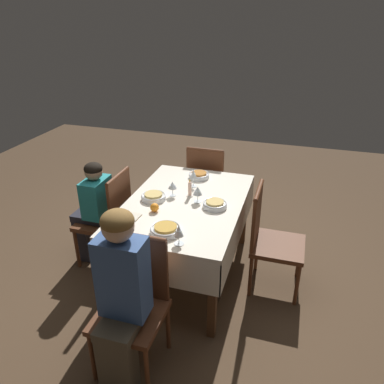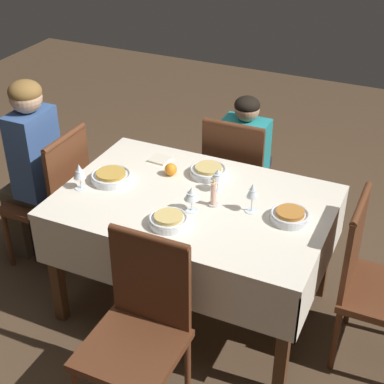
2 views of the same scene
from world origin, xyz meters
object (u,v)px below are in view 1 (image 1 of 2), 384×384
at_px(wine_glass_west, 193,174).
at_px(orange_fruit, 155,207).
at_px(chair_north, 270,236).
at_px(bowl_north, 215,204).
at_px(chair_south, 109,215).
at_px(wine_glass_east, 179,231).
at_px(dining_table, 185,211).
at_px(chair_east, 134,299).
at_px(chair_west, 207,182).
at_px(bowl_west, 199,175).
at_px(wine_glass_north, 198,191).
at_px(bowl_east, 166,229).
at_px(bowl_south, 154,197).
at_px(napkin_red_folded, 133,217).
at_px(wine_glass_south, 173,186).
at_px(person_adult_denim, 121,292).
at_px(person_child_teal, 92,208).
at_px(candle_centerpiece, 190,190).

height_order(wine_glass_west, orange_fruit, wine_glass_west).
distance_m(chair_north, bowl_north, 0.54).
bearing_deg(chair_south, wine_glass_east, 56.06).
bearing_deg(dining_table, chair_east, -2.65).
bearing_deg(dining_table, wine_glass_east, 14.13).
bearing_deg(chair_west, wine_glass_east, 97.40).
distance_m(chair_south, bowl_west, 0.93).
xyz_separation_m(wine_glass_north, bowl_west, (-0.49, -0.13, -0.07)).
bearing_deg(bowl_east, bowl_south, -148.67).
xyz_separation_m(wine_glass_north, wine_glass_west, (-0.28, -0.12, 0.02)).
height_order(dining_table, bowl_east, bowl_east).
relative_size(bowl_north, napkin_red_folded, 1.71).
bearing_deg(bowl_south, wine_glass_south, 130.44).
distance_m(bowl_west, wine_glass_west, 0.22).
relative_size(person_adult_denim, wine_glass_south, 9.17).
height_order(chair_south, person_child_teal, person_child_teal).
bearing_deg(chair_west, chair_east, 90.18).
bearing_deg(wine_glass_south, chair_north, 88.49).
distance_m(chair_south, person_child_teal, 0.18).
xyz_separation_m(chair_south, bowl_east, (0.49, 0.75, 0.27)).
xyz_separation_m(person_child_teal, wine_glass_west, (-0.33, 0.88, 0.31)).
height_order(bowl_north, orange_fruit, orange_fruit).
relative_size(person_child_teal, bowl_east, 4.42).
relative_size(wine_glass_north, wine_glass_west, 0.84).
height_order(bowl_west, candle_centerpiece, candle_centerpiece).
xyz_separation_m(bowl_south, candle_centerpiece, (-0.15, 0.28, 0.03)).
xyz_separation_m(chair_east, chair_south, (-0.95, -0.69, 0.00)).
bearing_deg(bowl_south, napkin_red_folded, -6.93).
xyz_separation_m(chair_south, chair_west, (-0.99, 0.68, 0.00)).
height_order(chair_east, wine_glass_south, chair_east).
xyz_separation_m(chair_south, orange_fruit, (0.21, 0.55, 0.28)).
height_order(bowl_north, wine_glass_west, wine_glass_west).
xyz_separation_m(person_adult_denim, orange_fruit, (-0.90, -0.14, 0.09)).
bearing_deg(chair_south, chair_east, 35.79).
distance_m(dining_table, chair_east, 0.98).
distance_m(dining_table, wine_glass_west, 0.38).
distance_m(person_adult_denim, wine_glass_west, 1.45).
bearing_deg(wine_glass_north, chair_north, 92.18).
bearing_deg(wine_glass_south, wine_glass_east, 22.79).
relative_size(bowl_east, wine_glass_east, 1.53).
bearing_deg(candle_centerpiece, chair_south, -79.94).
xyz_separation_m(bowl_north, candle_centerpiece, (-0.13, -0.26, 0.03)).
height_order(orange_fruit, napkin_red_folded, orange_fruit).
height_order(dining_table, napkin_red_folded, napkin_red_folded).
bearing_deg(chair_north, wine_glass_west, 70.88).
xyz_separation_m(person_adult_denim, wine_glass_west, (-1.44, 0.03, 0.17)).
relative_size(chair_south, napkin_red_folded, 7.95).
bearing_deg(bowl_east, orange_fruit, -144.30).
bearing_deg(chair_west, person_adult_denim, 90.17).
xyz_separation_m(chair_east, wine_glass_south, (-1.05, -0.09, 0.34)).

